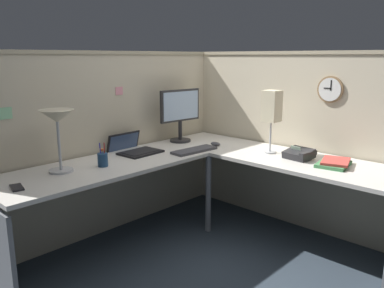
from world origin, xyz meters
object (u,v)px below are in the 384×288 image
Objects in this scene: pen_cup at (103,159)px; book_stack at (334,163)px; computer_mouse at (215,144)px; desk_lamp_paper at (272,108)px; cell_phone at (17,187)px; keyboard at (194,150)px; wall_clock at (330,89)px; desk_lamp_dome at (57,121)px; monitor at (180,111)px; office_phone at (300,154)px; laptop at (133,149)px.

book_stack is at bearing -45.98° from pen_cup.
desk_lamp_paper reaches higher than computer_mouse.
keyboard is at bearing 7.55° from cell_phone.
wall_clock reaches higher than desk_lamp_paper.
book_stack is 0.68m from desk_lamp_paper.
cell_phone is at bearing -160.60° from desk_lamp_dome.
desk_lamp_dome reaches higher than computer_mouse.
desk_lamp_dome is at bearing -175.62° from monitor.
computer_mouse is 1.12m from pen_cup.
monitor is at bearing 99.46° from office_phone.
office_phone is 0.45m from desk_lamp_paper.
computer_mouse is 0.47× the size of wall_clock.
pen_cup is at bearing -155.35° from laptop.
laptop is 1.64m from book_stack.
desk_lamp_dome is 2.04m from book_stack.
book_stack is (0.10, -1.08, 0.00)m from computer_mouse.
monitor is 1.49m from book_stack.
cell_phone is (-1.10, -0.23, -0.02)m from laptop.
computer_mouse is 1.77m from cell_phone.
keyboard is 0.88m from office_phone.
laptop is 1.39m from office_phone.
keyboard is 1.47m from cell_phone.
desk_lamp_dome is at bearing 144.62° from office_phone.
desk_lamp_paper is at bearing 88.25° from book_stack.
pen_cup is 0.80× the size of office_phone.
desk_lamp_dome is (-1.39, 0.26, 0.35)m from computer_mouse.
computer_mouse is 0.58× the size of pen_cup.
office_phone is at bearing -35.38° from desk_lamp_dome.
computer_mouse is at bearing -10.76° from desk_lamp_dome.
pen_cup is 0.56× the size of book_stack.
pen_cup is at bearing 146.27° from wall_clock.
computer_mouse reaches higher than cell_phone.
laptop is 0.89× the size of desk_lamp_dome.
desk_lamp_paper is at bearing -48.19° from laptop.
pen_cup is at bearing 171.48° from computer_mouse.
desk_lamp_paper reaches higher than laptop.
desk_lamp_dome reaches higher than office_phone.
book_stack is 0.61× the size of desk_lamp_paper.
pen_cup reaches higher than cell_phone.
wall_clock is at bearing -31.68° from desk_lamp_dome.
keyboard is 2.39× the size of pen_cup.
book_stack is 1.47× the size of wall_clock.
wall_clock reaches higher than computer_mouse.
cell_phone is 0.64× the size of office_phone.
cell_phone is at bearing 178.04° from keyboard.
pen_cup reaches higher than book_stack.
monitor is at bearing 97.58° from book_stack.
keyboard is 1.24m from wall_clock.
desk_lamp_dome is 0.43m from pen_cup.
cell_phone is (-0.66, -0.03, -0.05)m from pen_cup.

